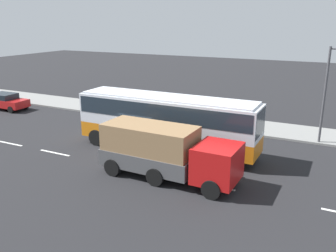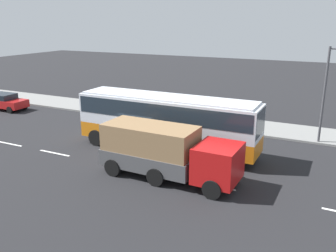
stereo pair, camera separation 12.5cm
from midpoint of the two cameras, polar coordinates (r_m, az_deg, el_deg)
name	(u,v)px [view 1 (the left image)]	position (r m, az deg, el deg)	size (l,w,h in m)	color
ground_plane	(135,153)	(23.09, -5.18, -4.37)	(120.00, 120.00, 0.00)	black
sidewalk_curb	(190,119)	(30.67, 3.58, 1.13)	(80.00, 4.00, 0.15)	gray
lane_centreline	(145,172)	(20.39, -3.57, -7.23)	(36.37, 0.16, 0.01)	white
coach_bus	(166,118)	(22.80, -0.09, 1.35)	(11.87, 2.65, 3.62)	orange
cargo_truck	(166,151)	(19.07, -0.19, -4.00)	(7.58, 2.68, 2.82)	red
car_red_compact	(6,101)	(37.31, -24.25, 3.63)	(4.15, 2.04, 1.52)	#B21919
pedestrian_near_curb	(246,119)	(27.42, 12.36, 1.10)	(0.32, 0.32, 1.63)	#38334C
street_lamp	(330,88)	(25.92, 24.43, 5.54)	(2.11, 0.24, 6.44)	#47474C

